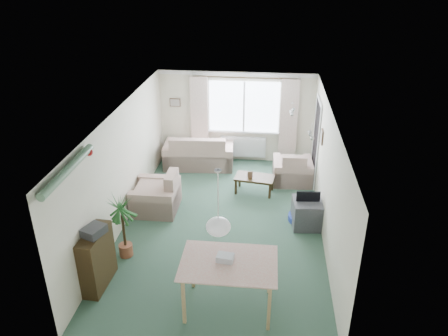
# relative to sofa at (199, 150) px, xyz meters

# --- Properties ---
(ground) EXTENTS (6.50, 6.50, 0.00)m
(ground) POSITION_rel_sofa_xyz_m (0.93, -2.75, -0.44)
(ground) COLOR #2D4C3B
(window) EXTENTS (1.80, 0.03, 1.30)m
(window) POSITION_rel_sofa_xyz_m (1.13, 0.48, 1.06)
(window) COLOR white
(curtain_rod) EXTENTS (2.60, 0.03, 0.03)m
(curtain_rod) POSITION_rel_sofa_xyz_m (1.13, 0.40, 1.83)
(curtain_rod) COLOR black
(curtain_left) EXTENTS (0.45, 0.08, 2.00)m
(curtain_left) POSITION_rel_sofa_xyz_m (-0.02, 0.38, 0.83)
(curtain_left) COLOR beige
(curtain_right) EXTENTS (0.45, 0.08, 2.00)m
(curtain_right) POSITION_rel_sofa_xyz_m (2.28, 0.38, 0.83)
(curtain_right) COLOR beige
(radiator) EXTENTS (1.20, 0.10, 0.55)m
(radiator) POSITION_rel_sofa_xyz_m (1.13, 0.44, -0.04)
(radiator) COLOR white
(doorway) EXTENTS (0.03, 0.95, 2.00)m
(doorway) POSITION_rel_sofa_xyz_m (2.91, -0.55, 0.56)
(doorway) COLOR black
(pendant_lamp) EXTENTS (0.36, 0.36, 0.36)m
(pendant_lamp) POSITION_rel_sofa_xyz_m (1.13, -5.05, 1.04)
(pendant_lamp) COLOR white
(tinsel_garland) EXTENTS (1.60, 1.60, 0.12)m
(tinsel_garland) POSITION_rel_sofa_xyz_m (-0.99, -5.05, 1.84)
(tinsel_garland) COLOR #196626
(bauble_cluster_a) EXTENTS (0.20, 0.20, 0.20)m
(bauble_cluster_a) POSITION_rel_sofa_xyz_m (2.23, -1.85, 1.78)
(bauble_cluster_a) COLOR silver
(bauble_cluster_b) EXTENTS (0.20, 0.20, 0.20)m
(bauble_cluster_b) POSITION_rel_sofa_xyz_m (2.53, -3.05, 1.78)
(bauble_cluster_b) COLOR silver
(wall_picture_back) EXTENTS (0.28, 0.03, 0.22)m
(wall_picture_back) POSITION_rel_sofa_xyz_m (-0.67, 0.48, 1.11)
(wall_picture_back) COLOR brown
(wall_picture_right) EXTENTS (0.03, 0.24, 0.30)m
(wall_picture_right) POSITION_rel_sofa_xyz_m (2.91, -1.55, 1.11)
(wall_picture_right) COLOR brown
(sofa) EXTENTS (1.84, 1.06, 0.89)m
(sofa) POSITION_rel_sofa_xyz_m (0.00, 0.00, 0.00)
(sofa) COLOR beige
(sofa) RESTS_ON ground
(armchair_corner) EXTENTS (0.95, 0.90, 0.82)m
(armchair_corner) POSITION_rel_sofa_xyz_m (2.40, -0.65, -0.03)
(armchair_corner) COLOR tan
(armchair_corner) RESTS_ON ground
(armchair_left) EXTENTS (0.94, 0.99, 0.88)m
(armchair_left) POSITION_rel_sofa_xyz_m (-0.57, -2.29, -0.00)
(armchair_left) COLOR beige
(armchair_left) RESTS_ON ground
(coffee_table) EXTENTS (0.95, 0.62, 0.40)m
(coffee_table) POSITION_rel_sofa_xyz_m (1.51, -1.30, -0.24)
(coffee_table) COLOR black
(coffee_table) RESTS_ON ground
(photo_frame) EXTENTS (0.12, 0.06, 0.16)m
(photo_frame) POSITION_rel_sofa_xyz_m (1.41, -1.36, 0.04)
(photo_frame) COLOR brown
(photo_frame) RESTS_ON coffee_table
(bookshelf) EXTENTS (0.32, 0.84, 1.01)m
(bookshelf) POSITION_rel_sofa_xyz_m (-0.91, -4.76, 0.06)
(bookshelf) COLOR black
(bookshelf) RESTS_ON ground
(hifi_box) EXTENTS (0.39, 0.43, 0.14)m
(hifi_box) POSITION_rel_sofa_xyz_m (-0.88, -4.79, 0.64)
(hifi_box) COLOR #303034
(hifi_box) RESTS_ON bookshelf
(houseplant) EXTENTS (0.69, 0.69, 1.25)m
(houseplant) POSITION_rel_sofa_xyz_m (-0.72, -3.95, 0.18)
(houseplant) COLOR #226533
(houseplant) RESTS_ON ground
(dining_table) EXTENTS (1.35, 0.90, 0.84)m
(dining_table) POSITION_rel_sofa_xyz_m (1.28, -5.06, -0.02)
(dining_table) COLOR #A58659
(dining_table) RESTS_ON ground
(gift_box) EXTENTS (0.27, 0.21, 0.12)m
(gift_box) POSITION_rel_sofa_xyz_m (1.22, -5.02, 0.46)
(gift_box) COLOR silver
(gift_box) RESTS_ON dining_table
(tv_cube) EXTENTS (0.61, 0.67, 0.56)m
(tv_cube) POSITION_rel_sofa_xyz_m (2.63, -2.58, -0.16)
(tv_cube) COLOR #393A3E
(tv_cube) RESTS_ON ground
(pet_bed) EXTENTS (0.78, 0.78, 0.12)m
(pet_bed) POSITION_rel_sofa_xyz_m (2.58, -2.40, -0.38)
(pet_bed) COLOR #223C9C
(pet_bed) RESTS_ON ground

